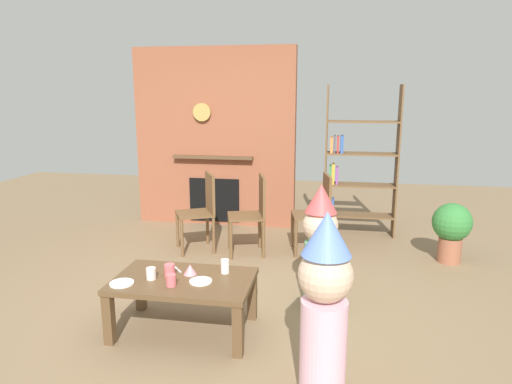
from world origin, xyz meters
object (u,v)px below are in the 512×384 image
at_px(paper_cup_near_right, 151,274).
at_px(dining_chair_right, 318,209).
at_px(paper_cup_far_left, 170,270).
at_px(paper_plate_rear, 201,281).
at_px(bookshelf, 355,166).
at_px(paper_plate_front, 122,283).
at_px(dining_chair_left, 202,207).
at_px(child_in_pink, 320,243).
at_px(paper_cup_center, 171,280).
at_px(dining_chair_middle, 254,210).
at_px(coffee_table, 184,287).
at_px(child_with_cone_hat, 325,302).
at_px(potted_plant_tall, 452,227).
at_px(birthday_cake_slice, 190,270).
at_px(paper_cup_near_left, 225,266).

distance_m(paper_cup_near_right, dining_chair_right, 2.34).
height_order(paper_cup_far_left, dining_chair_right, dining_chair_right).
bearing_deg(paper_plate_rear, bookshelf, 66.81).
distance_m(paper_plate_front, dining_chair_left, 2.00).
distance_m(paper_cup_far_left, child_in_pink, 1.25).
xyz_separation_m(paper_cup_center, paper_plate_front, (-0.37, -0.03, -0.04)).
relative_size(paper_cup_center, dining_chair_middle, 0.10).
xyz_separation_m(coffee_table, child_with_cone_hat, (1.06, -0.60, 0.25)).
bearing_deg(paper_cup_far_left, potted_plant_tall, 37.28).
relative_size(paper_plate_rear, potted_plant_tall, 0.26).
bearing_deg(dining_chair_middle, coffee_table, 67.26).
relative_size(paper_plate_front, paper_plate_rear, 1.05).
distance_m(coffee_table, paper_cup_center, 0.19).
xyz_separation_m(birthday_cake_slice, child_in_pink, (0.97, 0.51, 0.10)).
distance_m(paper_cup_near_right, dining_chair_left, 1.88).
xyz_separation_m(coffee_table, paper_cup_far_left, (-0.11, 0.02, 0.12)).
distance_m(paper_cup_far_left, dining_chair_right, 2.22).
height_order(bookshelf, coffee_table, bookshelf).
relative_size(birthday_cake_slice, child_in_pink, 0.09).
height_order(dining_chair_right, potted_plant_tall, dining_chair_right).
distance_m(paper_cup_near_right, child_with_cone_hat, 1.41).
distance_m(paper_plate_front, paper_plate_rear, 0.57).
bearing_deg(potted_plant_tall, coffee_table, -141.16).
height_order(bookshelf, child_with_cone_hat, bookshelf).
xyz_separation_m(paper_cup_near_left, paper_plate_rear, (-0.14, -0.20, -0.05)).
relative_size(birthday_cake_slice, dining_chair_left, 0.11).
bearing_deg(paper_cup_far_left, dining_chair_right, 62.01).
bearing_deg(paper_plate_front, paper_cup_far_left, 32.68).
bearing_deg(child_with_cone_hat, birthday_cake_slice, -4.11).
xyz_separation_m(birthday_cake_slice, child_with_cone_hat, (1.04, -0.68, 0.14)).
height_order(paper_cup_near_right, paper_plate_rear, paper_cup_near_right).
relative_size(bookshelf, paper_plate_front, 10.77).
bearing_deg(coffee_table, dining_chair_middle, 83.12).
relative_size(paper_cup_center, child_in_pink, 0.08).
xyz_separation_m(coffee_table, paper_cup_center, (-0.04, -0.14, 0.11)).
bearing_deg(paper_cup_near_left, potted_plant_tall, 39.97).
height_order(birthday_cake_slice, potted_plant_tall, potted_plant_tall).
bearing_deg(paper_cup_far_left, paper_plate_rear, -12.36).
bearing_deg(potted_plant_tall, paper_cup_near_right, -143.04).
xyz_separation_m(paper_cup_center, paper_cup_far_left, (-0.07, 0.16, 0.01)).
relative_size(paper_cup_center, potted_plant_tall, 0.14).
xyz_separation_m(paper_cup_near_right, dining_chair_right, (1.16, 2.03, 0.04)).
relative_size(paper_plate_front, potted_plant_tall, 0.27).
bearing_deg(paper_cup_near_left, dining_chair_middle, 92.31).
bearing_deg(paper_cup_far_left, paper_cup_near_right, -150.29).
relative_size(paper_cup_center, paper_plate_rear, 0.52).
bearing_deg(child_in_pink, paper_plate_rear, 5.96).
bearing_deg(potted_plant_tall, paper_plate_rear, -138.74).
bearing_deg(child_with_cone_hat, paper_cup_near_right, 6.47).
height_order(birthday_cake_slice, dining_chair_middle, dining_chair_middle).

